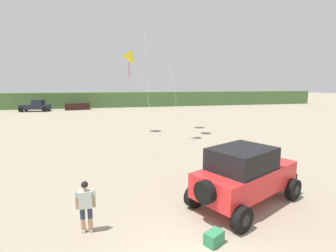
% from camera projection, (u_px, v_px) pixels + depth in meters
% --- Properties ---
extents(dune_ridge, '(90.00, 9.45, 2.97)m').
position_uv_depth(dune_ridge, '(113.00, 99.00, 53.15)').
color(dune_ridge, '#4C703D').
rests_on(dune_ridge, ground_plane).
extents(jeep, '(5.00, 4.03, 2.26)m').
position_uv_depth(jeep, '(245.00, 174.00, 9.48)').
color(jeep, red).
rests_on(jeep, ground_plane).
extents(person_watching, '(0.62, 0.30, 1.67)m').
position_uv_depth(person_watching, '(86.00, 204.00, 7.67)').
color(person_watching, tan).
rests_on(person_watching, ground_plane).
extents(cooler_box, '(0.66, 0.59, 0.38)m').
position_uv_depth(cooler_box, '(214.00, 238.00, 7.20)').
color(cooler_box, '#2D7F51').
rests_on(cooler_box, ground_plane).
extents(distant_pickup, '(4.78, 2.83, 1.98)m').
position_uv_depth(distant_pickup, '(36.00, 106.00, 42.14)').
color(distant_pickup, '#1E232D').
rests_on(distant_pickup, ground_plane).
extents(distant_sedan, '(4.41, 2.30, 1.20)m').
position_uv_depth(distant_sedan, '(77.00, 106.00, 44.89)').
color(distant_sedan, black).
rests_on(distant_sedan, ground_plane).
extents(kite_yellow_diamond, '(3.24, 3.78, 7.71)m').
position_uv_depth(kite_yellow_diamond, '(130.00, 58.00, 22.59)').
color(kite_yellow_diamond, yellow).
rests_on(kite_yellow_diamond, ground_plane).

